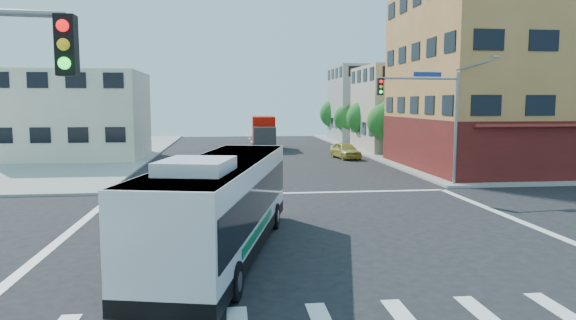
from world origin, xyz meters
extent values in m
plane|color=black|center=(0.00, 0.00, 0.00)|extent=(120.00, 120.00, 0.00)
cube|color=gray|center=(35.00, 35.00, 0.07)|extent=(50.00, 50.00, 0.15)
cube|color=#C28345|center=(20.00, 18.50, 7.00)|extent=(18.00, 15.00, 14.00)
cube|color=maroon|center=(20.00, 18.50, 2.00)|extent=(18.09, 15.08, 4.00)
cube|color=tan|center=(17.00, 34.00, 4.50)|extent=(12.00, 10.00, 9.00)
cube|color=gray|center=(17.00, 48.00, 5.00)|extent=(12.00, 10.00, 10.00)
cube|color=beige|center=(-17.00, 30.00, 4.00)|extent=(12.00, 10.00, 8.00)
cylinder|color=gray|center=(10.80, 10.80, 3.50)|extent=(0.18, 0.18, 7.00)
cylinder|color=gray|center=(8.30, 10.55, 6.60)|extent=(5.01, 0.62, 0.12)
cube|color=black|center=(5.80, 10.30, 6.10)|extent=(0.32, 0.30, 1.00)
sphere|color=#FF0C0C|center=(5.80, 10.13, 6.40)|extent=(0.20, 0.20, 0.20)
sphere|color=yellow|center=(5.80, 10.13, 6.10)|extent=(0.20, 0.20, 0.20)
sphere|color=#19FF33|center=(5.80, 10.13, 5.80)|extent=(0.20, 0.20, 0.20)
cube|color=navy|center=(8.80, 10.60, 6.85)|extent=(1.80, 0.22, 0.28)
cube|color=gray|center=(13.30, 11.05, 8.00)|extent=(0.50, 0.22, 0.14)
cube|color=black|center=(-5.80, -10.30, 6.10)|extent=(0.32, 0.30, 1.00)
sphere|color=#FF0C0C|center=(-5.80, -10.47, 6.40)|extent=(0.20, 0.20, 0.20)
sphere|color=yellow|center=(-5.80, -10.47, 6.10)|extent=(0.20, 0.20, 0.20)
sphere|color=#19FF33|center=(-5.80, -10.47, 5.80)|extent=(0.20, 0.20, 0.20)
cylinder|color=#331E12|center=(11.80, 28.00, 0.96)|extent=(0.28, 0.28, 1.92)
sphere|color=#1D5A19|center=(11.80, 28.00, 3.37)|extent=(3.60, 3.60, 3.60)
sphere|color=#1D5A19|center=(12.20, 27.70, 4.27)|extent=(2.52, 2.52, 2.52)
cylinder|color=#331E12|center=(11.80, 36.00, 1.00)|extent=(0.28, 0.28, 1.99)
sphere|color=#1D5A19|center=(11.80, 36.00, 3.51)|extent=(3.80, 3.80, 3.80)
sphere|color=#1D5A19|center=(12.20, 35.70, 4.46)|extent=(2.66, 2.66, 2.66)
cylinder|color=#331E12|center=(11.80, 44.00, 0.94)|extent=(0.28, 0.28, 1.89)
sphere|color=#1D5A19|center=(11.80, 44.00, 3.25)|extent=(3.40, 3.40, 3.40)
sphere|color=#1D5A19|center=(12.20, 43.70, 4.10)|extent=(2.38, 2.38, 2.38)
cylinder|color=#331E12|center=(11.80, 52.00, 1.01)|extent=(0.28, 0.28, 2.03)
sphere|color=#1D5A19|center=(11.80, 52.00, 3.63)|extent=(4.00, 4.00, 4.00)
sphere|color=#1D5A19|center=(12.20, 51.70, 4.63)|extent=(2.80, 2.80, 2.80)
cube|color=black|center=(-3.35, -2.24, 0.56)|extent=(5.29, 12.50, 0.46)
cube|color=silver|center=(-3.35, -2.24, 1.81)|extent=(5.27, 12.48, 2.90)
cube|color=black|center=(-3.35, -2.24, 1.98)|extent=(5.24, 12.13, 1.27)
cube|color=black|center=(-1.99, 3.65, 1.88)|extent=(2.34, 0.60, 1.37)
cube|color=#E5590C|center=(-1.99, 3.68, 2.90)|extent=(1.91, 0.49, 0.28)
cube|color=silver|center=(-3.35, -2.24, 3.19)|extent=(5.17, 12.23, 0.12)
cube|color=silver|center=(-4.04, -5.21, 3.44)|extent=(2.27, 2.59, 0.37)
cube|color=#026A37|center=(-4.74, -2.44, 1.07)|extent=(1.28, 5.46, 0.28)
cube|color=#026A37|center=(-2.19, -3.03, 1.07)|extent=(1.28, 5.46, 0.28)
cylinder|color=black|center=(-3.66, 1.84, 0.53)|extent=(0.54, 1.10, 1.06)
cylinder|color=#99999E|center=(-3.80, 1.87, 0.53)|extent=(0.16, 0.52, 0.53)
cylinder|color=black|center=(-1.29, 1.29, 0.53)|extent=(0.54, 1.10, 1.06)
cylinder|color=#99999E|center=(-1.15, 1.26, 0.53)|extent=(0.16, 0.52, 0.53)
cylinder|color=black|center=(-5.41, -5.77, 0.53)|extent=(0.54, 1.10, 1.06)
cylinder|color=#99999E|center=(-5.55, -5.74, 0.53)|extent=(0.16, 0.52, 0.53)
cylinder|color=black|center=(-3.05, -6.32, 0.53)|extent=(0.54, 1.10, 1.06)
cylinder|color=#99999E|center=(-2.91, -6.35, 0.53)|extent=(0.16, 0.52, 0.53)
cube|color=#27282C|center=(0.74, 34.76, 1.31)|extent=(2.39, 2.29, 2.62)
cube|color=black|center=(0.71, 33.80, 1.71)|extent=(2.12, 0.15, 1.01)
cube|color=#BA0B00|center=(0.86, 38.59, 2.12)|extent=(2.60, 5.72, 3.02)
cube|color=black|center=(0.82, 37.38, 0.55)|extent=(2.48, 8.13, 0.30)
cylinder|color=black|center=(-0.32, 34.99, 0.50)|extent=(0.31, 1.02, 1.01)
cylinder|color=black|center=(1.80, 34.92, 0.50)|extent=(0.31, 1.02, 1.01)
cylinder|color=black|center=(-0.22, 37.91, 0.50)|extent=(0.31, 1.02, 1.01)
cylinder|color=black|center=(1.89, 37.85, 0.50)|extent=(0.31, 1.02, 1.01)
cylinder|color=black|center=(-0.14, 40.43, 0.50)|extent=(0.31, 1.02, 1.01)
cylinder|color=black|center=(1.98, 40.36, 0.50)|extent=(0.31, 1.02, 1.01)
imported|color=gold|center=(7.71, 27.19, 0.76)|extent=(2.45, 4.66, 1.51)
camera|label=1|loc=(-3.17, -19.32, 5.16)|focal=32.00mm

